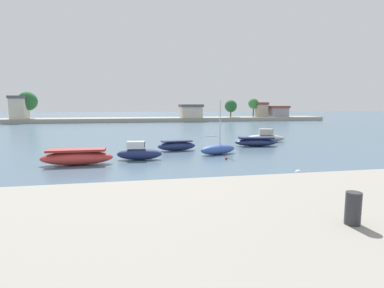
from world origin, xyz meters
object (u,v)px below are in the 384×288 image
object	(u,v)px
moored_boat_1	(139,153)
moored_boat_3	(218,149)
moored_boat_5	(265,137)
mooring_buoy_1	(298,173)
moored_boat_2	(177,146)
mooring_buoy_0	(226,158)
moored_boat_4	(256,142)
mooring_bollard	(353,208)
moored_boat_0	(77,157)

from	to	relation	value
moored_boat_1	moored_boat_3	world-z (taller)	moored_boat_3
moored_boat_5	mooring_buoy_1	bearing A→B (deg)	-92.05
moored_boat_3	moored_boat_2	bearing A→B (deg)	118.59
mooring_buoy_0	moored_boat_4	bearing A→B (deg)	51.92
mooring_bollard	moored_boat_2	distance (m)	25.85
moored_boat_3	mooring_buoy_1	size ratio (longest dim) A/B	13.16
moored_boat_5	mooring_buoy_1	distance (m)	19.16
moored_boat_1	moored_boat_2	size ratio (longest dim) A/B	0.97
moored_boat_4	mooring_buoy_0	distance (m)	9.77
moored_boat_2	mooring_buoy_1	world-z (taller)	moored_boat_2
moored_boat_0	moored_boat_5	bearing A→B (deg)	28.47
moored_boat_1	moored_boat_3	size ratio (longest dim) A/B	0.77
moored_boat_2	moored_boat_4	xyz separation A→B (m)	(9.45, 1.66, -0.01)
moored_boat_3	moored_boat_4	world-z (taller)	moored_boat_3
moored_boat_0	moored_boat_2	xyz separation A→B (m)	(8.82, 5.94, -0.10)
mooring_buoy_0	moored_boat_5	bearing A→B (deg)	52.09
mooring_bollard	moored_boat_1	xyz separation A→B (m)	(-3.67, 21.14, -2.10)
moored_boat_0	moored_boat_4	world-z (taller)	moored_boat_0
moored_boat_4	moored_boat_5	bearing A→B (deg)	60.09
moored_boat_3	mooring_buoy_0	distance (m)	2.91
moored_boat_3	moored_boat_1	bearing A→B (deg)	171.34
mooring_bollard	mooring_buoy_0	distance (m)	20.25
mooring_bollard	moored_boat_5	distance (m)	33.81
moored_boat_0	moored_boat_2	bearing A→B (deg)	34.10
moored_boat_1	moored_boat_3	xyz separation A→B (m)	(7.50, 1.47, -0.09)
moored_boat_3	moored_boat_4	distance (m)	7.62
mooring_bollard	mooring_buoy_1	bearing A→B (deg)	63.11
moored_boat_3	mooring_buoy_0	world-z (taller)	moored_boat_3
moored_boat_1	mooring_bollard	bearing A→B (deg)	-73.74
moored_boat_4	moored_boat_5	distance (m)	4.85
moored_boat_5	mooring_buoy_1	xyz separation A→B (m)	(-6.06, -18.17, -0.38)
moored_boat_4	mooring_bollard	bearing A→B (deg)	-101.90
moored_boat_3	mooring_buoy_0	xyz separation A→B (m)	(-0.11, -2.88, -0.37)
moored_boat_4	mooring_buoy_1	size ratio (longest dim) A/B	13.05
moored_boat_1	moored_boat_4	xyz separation A→B (m)	(13.42, 6.28, -0.09)
moored_boat_2	moored_boat_4	size ratio (longest dim) A/B	0.80
mooring_bollard	mooring_buoy_1	distance (m)	14.89
moored_boat_1	mooring_buoy_0	bearing A→B (deg)	-4.38
moored_boat_0	moored_boat_5	xyz separation A→B (m)	(21.22, 11.44, -0.03)
moored_boat_5	mooring_buoy_0	xyz separation A→B (m)	(-8.98, -11.53, -0.45)
moored_boat_0	moored_boat_3	world-z (taller)	moored_boat_3
mooring_bollard	moored_boat_0	xyz separation A→B (m)	(-8.52, 19.82, -2.08)
moored_boat_3	moored_boat_5	bearing A→B (deg)	24.47
moored_boat_1	mooring_buoy_1	bearing A→B (deg)	-31.59
mooring_bollard	moored_boat_1	size ratio (longest dim) A/B	0.16
moored_boat_0	moored_boat_2	distance (m)	10.63
mooring_bollard	moored_boat_3	world-z (taller)	moored_boat_3
moored_boat_1	moored_boat_0	bearing A→B (deg)	-158.31
mooring_bollard	mooring_buoy_0	world-z (taller)	mooring_bollard
moored_boat_5	mooring_bollard	bearing A→B (deg)	-95.71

